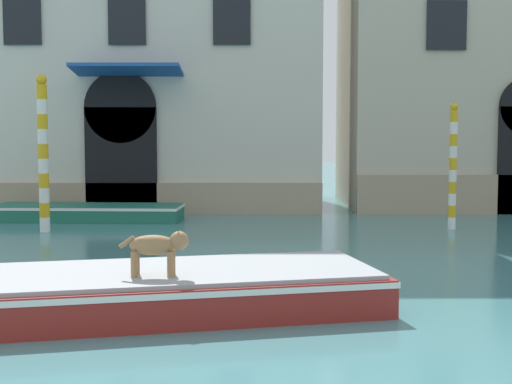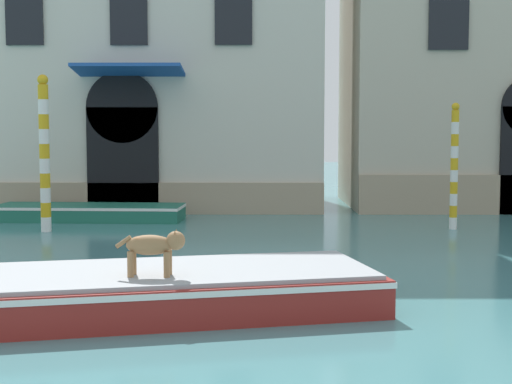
{
  "view_description": "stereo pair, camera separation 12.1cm",
  "coord_description": "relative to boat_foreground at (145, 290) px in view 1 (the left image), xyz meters",
  "views": [
    {
      "loc": [
        4.36,
        -3.19,
        2.52
      ],
      "look_at": [
        4.36,
        12.85,
        1.2
      ],
      "focal_mm": 50.0,
      "sensor_mm": 36.0,
      "label": 1
    },
    {
      "loc": [
        4.48,
        -3.19,
        2.52
      ],
      "look_at": [
        4.36,
        12.85,
        1.2
      ],
      "focal_mm": 50.0,
      "sensor_mm": 36.0,
      "label": 2
    }
  ],
  "objects": [
    {
      "name": "boat_foreground",
      "position": [
        0.0,
        0.0,
        0.0
      ],
      "size": [
        7.05,
        3.75,
        0.59
      ],
      "rotation": [
        0.0,
        0.0,
        0.22
      ],
      "color": "maroon",
      "rests_on": "ground_plane"
    },
    {
      "name": "mooring_pole_0",
      "position": [
        6.75,
        8.81,
        1.36
      ],
      "size": [
        0.21,
        0.21,
        3.32
      ],
      "color": "white",
      "rests_on": "ground_plane"
    },
    {
      "name": "dog_on_deck",
      "position": [
        0.25,
        -0.38,
        0.69
      ],
      "size": [
        0.95,
        0.29,
        0.63
      ],
      "rotation": [
        0.0,
        0.0,
        -0.02
      ],
      "color": "#997047",
      "rests_on": "boat_foreground"
    },
    {
      "name": "mooring_pole_1",
      "position": [
        -3.86,
        8.26,
        1.71
      ],
      "size": [
        0.27,
        0.27,
        4.01
      ],
      "color": "white",
      "rests_on": "ground_plane"
    },
    {
      "name": "boat_moored_near_palazzo",
      "position": [
        -3.3,
        10.63,
        -0.07
      ],
      "size": [
        5.49,
        1.85,
        0.46
      ],
      "rotation": [
        0.0,
        0.0,
        -0.05
      ],
      "color": "#1E6651",
      "rests_on": "ground_plane"
    },
    {
      "name": "palazzo_left",
      "position": [
        -2.38,
        15.27,
        5.87
      ],
      "size": [
        12.05,
        7.4,
        12.4
      ],
      "color": "beige",
      "rests_on": "ground_plane"
    }
  ]
}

